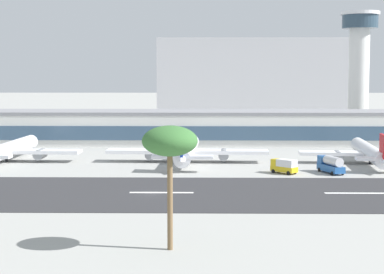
% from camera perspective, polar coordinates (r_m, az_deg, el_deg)
% --- Properties ---
extents(ground_plane, '(1400.00, 1400.00, 0.00)m').
position_cam_1_polar(ground_plane, '(122.98, -3.51, -4.94)').
color(ground_plane, '#9E9E99').
extents(runway_strip, '(800.00, 36.31, 0.08)m').
position_cam_1_polar(runway_strip, '(123.65, -3.48, -4.86)').
color(runway_strip, '#2D2D30').
rests_on(runway_strip, ground_plane).
extents(runway_centreline_dash_4, '(12.00, 1.20, 0.01)m').
position_cam_1_polar(runway_centreline_dash_4, '(123.52, -2.66, -4.85)').
color(runway_centreline_dash_4, white).
rests_on(runway_centreline_dash_4, runway_strip).
extents(runway_centreline_dash_5, '(12.00, 1.20, 0.01)m').
position_cam_1_polar(runway_centreline_dash_5, '(126.58, 14.14, -4.75)').
color(runway_centreline_dash_5, white).
rests_on(runway_centreline_dash_5, runway_strip).
extents(terminal_building, '(168.63, 22.41, 10.63)m').
position_cam_1_polar(terminal_building, '(211.08, -0.21, 0.86)').
color(terminal_building, silver).
rests_on(terminal_building, ground_plane).
extents(control_tower, '(13.69, 13.69, 44.56)m').
position_cam_1_polar(control_tower, '(243.80, 14.33, 6.32)').
color(control_tower, silver).
rests_on(control_tower, ground_plane).
extents(distant_hotel_block, '(101.80, 32.06, 40.95)m').
position_cam_1_polar(distant_hotel_block, '(348.89, 5.50, 5.12)').
color(distant_hotel_block, '#BCBCC1').
rests_on(distant_hotel_block, ground_plane).
extents(airliner_blue_tail_gate_0, '(37.32, 44.54, 9.29)m').
position_cam_1_polar(airliner_blue_tail_gate_0, '(173.08, -15.80, -1.13)').
color(airliner_blue_tail_gate_0, silver).
rests_on(airliner_blue_tail_gate_0, ground_plane).
extents(airliner_navy_tail_gate_1, '(41.28, 45.83, 9.56)m').
position_cam_1_polar(airliner_navy_tail_gate_1, '(165.51, -0.44, -1.19)').
color(airliner_navy_tail_gate_1, white).
rests_on(airliner_navy_tail_gate_1, ground_plane).
extents(airliner_red_tail_gate_2, '(35.20, 42.24, 8.82)m').
position_cam_1_polar(airliner_red_tail_gate_2, '(168.85, 15.23, -1.33)').
color(airliner_red_tail_gate_2, white).
rests_on(airliner_red_tail_gate_2, ground_plane).
extents(service_fuel_truck_0, '(5.10, 8.89, 3.95)m').
position_cam_1_polar(service_fuel_truck_0, '(150.91, 11.97, -2.34)').
color(service_fuel_truck_0, '#23569E').
rests_on(service_fuel_truck_0, ground_plane).
extents(service_box_truck_1, '(5.99, 5.89, 3.25)m').
position_cam_1_polar(service_box_truck_1, '(148.59, 8.00, -2.49)').
color(service_box_truck_1, gold).
rests_on(service_box_truck_1, ground_plane).
extents(palm_tree_0, '(7.01, 7.01, 15.79)m').
position_cam_1_polar(palm_tree_0, '(81.88, -1.94, -0.50)').
color(palm_tree_0, brown).
rests_on(palm_tree_0, ground_plane).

